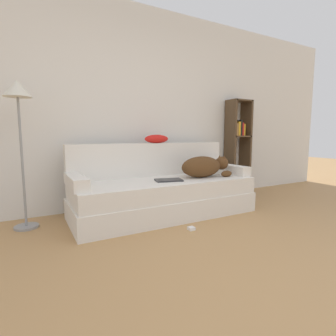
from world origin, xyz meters
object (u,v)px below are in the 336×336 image
power_adapter (191,228)px  couch (164,197)px  bookshelf (238,141)px  throw_pillow (157,139)px  dog (204,166)px  laptop (169,180)px  floor_lamp (18,108)px

power_adapter → couch: bearing=89.6°
couch → bookshelf: (1.63, 0.49, 0.66)m
couch → power_adapter: couch is taller
throw_pillow → dog: bearing=-42.2°
dog → laptop: 0.55m
throw_pillow → power_adapter: bearing=-94.4°
floor_lamp → throw_pillow: bearing=2.3°
floor_lamp → power_adapter: floor_lamp is taller
dog → laptop: size_ratio=2.02×
laptop → power_adapter: 0.65m
couch → power_adapter: (-0.00, -0.61, -0.20)m
floor_lamp → power_adapter: bearing=-30.8°
dog → power_adapter: bearing=-136.0°
floor_lamp → bookshelf: bearing=3.7°
dog → power_adapter: 0.94m
throw_pillow → bookshelf: size_ratio=0.22×
dog → floor_lamp: (-2.03, 0.36, 0.67)m
throw_pillow → power_adapter: 1.32m
dog → throw_pillow: bearing=137.8°
couch → bookshelf: 1.83m
couch → floor_lamp: 1.83m
throw_pillow → floor_lamp: floor_lamp is taller
dog → bookshelf: bookshelf is taller
bookshelf → power_adapter: bookshelf is taller
laptop → throw_pillow: 0.66m
dog → power_adapter: dog is taller
couch → laptop: bearing=-90.4°
laptop → bookshelf: bearing=33.5°
couch → bookshelf: bearing=16.6°
couch → laptop: (-0.00, -0.11, 0.23)m
throw_pillow → power_adapter: size_ratio=5.22×
laptop → bookshelf: (1.63, 0.60, 0.43)m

